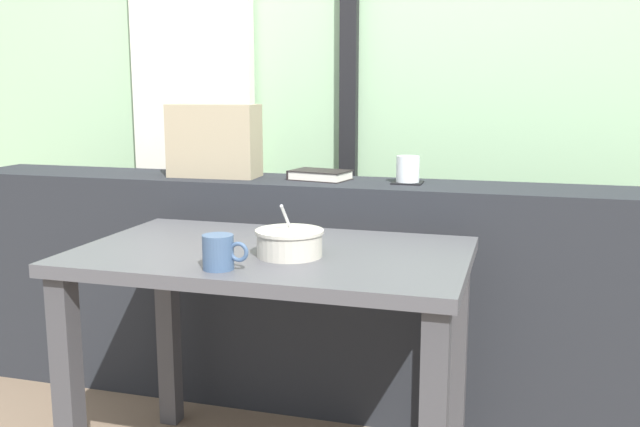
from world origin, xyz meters
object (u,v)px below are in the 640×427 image
object	(u,v)px
breakfast_table	(274,291)
closed_book	(320,175)
throw_pillow	(214,141)
juice_glass	(408,170)
fork_utensil	(311,232)
ceramic_mug	(219,252)
soup_bowl	(290,243)
coaster_square	(407,183)

from	to	relation	value
breakfast_table	closed_book	xyz separation A→B (m)	(-0.04, 0.60, 0.25)
throw_pillow	breakfast_table	bearing A→B (deg)	-53.20
juice_glass	fork_utensil	xyz separation A→B (m)	(-0.23, -0.36, -0.16)
juice_glass	closed_book	xyz separation A→B (m)	(-0.31, 0.01, -0.03)
ceramic_mug	throw_pillow	bearing A→B (deg)	115.03
closed_book	throw_pillow	bearing A→B (deg)	-176.32
throw_pillow	soup_bowl	distance (m)	0.83
fork_utensil	ceramic_mug	bearing A→B (deg)	-114.24
closed_book	fork_utensil	xyz separation A→B (m)	(0.08, -0.37, -0.13)
closed_book	breakfast_table	bearing A→B (deg)	-85.89
juice_glass	fork_utensil	distance (m)	0.45
soup_bowl	fork_utensil	size ratio (longest dim) A/B	1.06
fork_utensil	closed_book	bearing A→B (deg)	88.49
juice_glass	ceramic_mug	bearing A→B (deg)	-111.31
soup_bowl	closed_book	bearing A→B (deg)	99.49
soup_bowl	fork_utensil	distance (m)	0.30
closed_book	ceramic_mug	world-z (taller)	closed_book
throw_pillow	fork_utensil	distance (m)	0.63
breakfast_table	closed_book	world-z (taller)	closed_book
coaster_square	juice_glass	xyz separation A→B (m)	(0.00, 0.00, 0.04)
breakfast_table	fork_utensil	xyz separation A→B (m)	(0.03, 0.24, 0.12)
breakfast_table	coaster_square	size ratio (longest dim) A/B	10.55
throw_pillow	ceramic_mug	size ratio (longest dim) A/B	2.83
juice_glass	soup_bowl	world-z (taller)	juice_glass
fork_utensil	juice_glass	bearing A→B (deg)	43.15
breakfast_table	closed_book	bearing A→B (deg)	94.11
soup_bowl	fork_utensil	world-z (taller)	soup_bowl
coaster_square	closed_book	bearing A→B (deg)	178.29
breakfast_table	juice_glass	world-z (taller)	juice_glass
throw_pillow	juice_glass	bearing A→B (deg)	1.28
soup_bowl	throw_pillow	bearing A→B (deg)	128.16
juice_glass	throw_pillow	distance (m)	0.71
throw_pillow	closed_book	bearing A→B (deg)	3.68
closed_book	throw_pillow	size ratio (longest dim) A/B	0.69
ceramic_mug	closed_book	bearing A→B (deg)	89.31
juice_glass	throw_pillow	xyz separation A→B (m)	(-0.70, -0.02, 0.09)
coaster_square	closed_book	xyz separation A→B (m)	(-0.31, 0.01, 0.01)
soup_bowl	fork_utensil	xyz separation A→B (m)	(-0.03, 0.29, -0.03)
juice_glass	coaster_square	bearing A→B (deg)	0.00
ceramic_mug	breakfast_table	bearing A→B (deg)	77.10
throw_pillow	fork_utensil	size ratio (longest dim) A/B	1.88
breakfast_table	coaster_square	distance (m)	0.69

